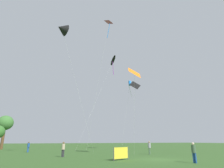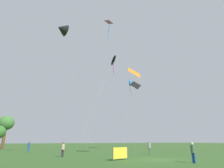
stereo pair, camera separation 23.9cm
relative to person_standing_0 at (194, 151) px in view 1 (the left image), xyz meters
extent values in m
plane|color=#335623|center=(-0.99, 4.01, -1.03)|extent=(280.00, 280.00, 0.00)
cylinder|color=#1E478C|center=(0.03, -0.08, -0.60)|extent=(0.16, 0.16, 0.87)
cylinder|color=#1E478C|center=(-0.03, 0.08, -0.60)|extent=(0.16, 0.16, 0.87)
cylinder|color=#3F593F|center=(0.00, 0.00, 0.18)|extent=(0.40, 0.40, 0.69)
sphere|color=beige|center=(0.00, 0.00, 0.64)|extent=(0.23, 0.23, 0.23)
cylinder|color=#2D2D33|center=(-10.07, 11.14, -0.59)|extent=(0.16, 0.16, 0.88)
cylinder|color=#2D2D33|center=(-10.23, 11.22, -0.59)|extent=(0.16, 0.16, 0.88)
cylinder|color=tan|center=(-10.15, 11.18, 0.19)|extent=(0.40, 0.40, 0.69)
sphere|color=brown|center=(-10.15, 11.18, 0.66)|extent=(0.24, 0.24, 0.24)
cylinder|color=#3F593F|center=(2.47, 11.01, -0.58)|extent=(0.17, 0.17, 0.91)
cylinder|color=#3F593F|center=(2.31, 10.91, -0.58)|extent=(0.17, 0.17, 0.91)
cylinder|color=gray|center=(2.39, 10.96, 0.23)|extent=(0.42, 0.42, 0.72)
sphere|color=#997051|center=(2.39, 10.96, 0.71)|extent=(0.25, 0.25, 0.25)
cylinder|color=#1E478C|center=(-14.38, 23.65, -0.61)|extent=(0.16, 0.16, 0.85)
cylinder|color=#1E478C|center=(-14.48, 23.50, -0.61)|extent=(0.16, 0.16, 0.85)
cylinder|color=#1E478C|center=(-14.43, 23.57, 0.16)|extent=(0.39, 0.39, 0.68)
sphere|color=brown|center=(-14.43, 23.57, 0.61)|extent=(0.23, 0.23, 0.23)
cylinder|color=silver|center=(0.13, 11.11, 5.06)|extent=(0.68, 2.18, 12.19)
pyramid|color=orange|center=(-0.20, 10.01, 11.19)|extent=(2.04, 2.38, 1.96)
cylinder|color=silver|center=(-1.50, 25.27, 9.79)|extent=(8.89, 2.15, 21.65)
ellipsoid|color=black|center=(2.94, 26.34, 20.61)|extent=(1.26, 4.30, 1.73)
cylinder|color=purple|center=(2.94, 26.34, 18.54)|extent=(0.50, 0.51, 3.52)
cylinder|color=silver|center=(-7.81, 15.08, 8.32)|extent=(7.40, 5.50, 18.71)
cone|color=black|center=(-11.51, 12.33, 17.67)|extent=(2.05, 2.30, 2.02)
cylinder|color=silver|center=(10.18, 28.99, 6.45)|extent=(4.71, 9.82, 14.96)
pyramid|color=black|center=(7.83, 24.06, 13.95)|extent=(2.56, 2.85, 2.30)
cylinder|color=silver|center=(-1.88, 23.61, 12.73)|extent=(1.81, 8.35, 27.52)
pyramid|color=#E5598C|center=(-0.97, 19.44, 26.52)|extent=(1.80, 1.41, 0.58)
cylinder|color=blue|center=(-0.98, 19.45, 24.32)|extent=(0.54, 0.44, 3.70)
cylinder|color=silver|center=(6.91, 27.55, 7.02)|extent=(1.53, 2.34, 16.11)
cube|color=blue|center=(7.66, 26.39, 15.08)|extent=(0.50, 0.72, 1.32)
cylinder|color=white|center=(7.66, 26.39, 13.13)|extent=(0.60, 0.54, 3.25)
cylinder|color=brown|center=(-20.47, 37.89, 1.38)|extent=(0.65, 0.65, 4.82)
ellipsoid|color=#3D7033|center=(-20.47, 37.89, 5.05)|extent=(3.62, 3.62, 3.45)
cylinder|color=#4C4C4C|center=(-4.05, 5.36, -0.37)|extent=(0.08, 0.08, 1.33)
cylinder|color=#4C4C4C|center=(-6.07, 4.50, -0.37)|extent=(0.08, 0.08, 1.33)
cube|color=yellow|center=(-5.06, 4.93, -0.32)|extent=(2.03, 0.89, 1.13)
camera|label=1|loc=(-13.74, -13.78, 0.91)|focal=29.58mm
camera|label=2|loc=(-13.52, -13.87, 0.91)|focal=29.58mm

